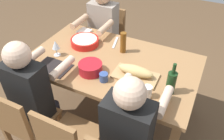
% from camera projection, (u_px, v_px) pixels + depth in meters
% --- Properties ---
extents(ground_plane, '(8.00, 8.00, 0.00)m').
position_uv_depth(ground_plane, '(112.00, 112.00, 2.68)').
color(ground_plane, brown).
extents(dining_table, '(1.64, 0.99, 0.74)m').
position_uv_depth(dining_table, '(112.00, 68.00, 2.27)').
color(dining_table, '#9E7044').
rests_on(dining_table, ground_plane).
extents(diner_far_left, '(0.41, 0.53, 1.20)m').
position_uv_depth(diner_far_left, '(129.00, 129.00, 1.64)').
color(diner_far_left, '#2D2D38').
rests_on(diner_far_left, ground_plane).
extents(chair_far_right, '(0.40, 0.40, 0.85)m').
position_uv_depth(chair_far_right, '(23.00, 122.00, 1.96)').
color(chair_far_right, olive).
rests_on(chair_far_right, ground_plane).
extents(diner_far_right, '(0.41, 0.53, 1.20)m').
position_uv_depth(diner_far_right, '(33.00, 90.00, 1.95)').
color(diner_far_right, '#2D2D38').
rests_on(diner_far_right, ground_plane).
extents(chair_near_right, '(0.40, 0.40, 0.85)m').
position_uv_depth(chair_near_right, '(109.00, 36.00, 3.10)').
color(chair_near_right, olive).
rests_on(chair_near_right, ground_plane).
extents(diner_near_right, '(0.41, 0.53, 1.20)m').
position_uv_depth(diner_near_right, '(102.00, 27.00, 2.84)').
color(diner_near_right, '#2D2D38').
rests_on(diner_near_right, ground_plane).
extents(serving_bowl_greens, '(0.22, 0.22, 0.10)m').
position_uv_depth(serving_bowl_greens, '(90.00, 67.00, 2.05)').
color(serving_bowl_greens, '#B21923').
rests_on(serving_bowl_greens, dining_table).
extents(serving_bowl_pasta, '(0.30, 0.30, 0.07)m').
position_uv_depth(serving_bowl_pasta, '(85.00, 41.00, 2.43)').
color(serving_bowl_pasta, red).
rests_on(serving_bowl_pasta, dining_table).
extents(cutting_board, '(0.40, 0.23, 0.02)m').
position_uv_depth(cutting_board, '(135.00, 76.00, 2.03)').
color(cutting_board, tan).
rests_on(cutting_board, dining_table).
extents(bread_loaf, '(0.32, 0.12, 0.09)m').
position_uv_depth(bread_loaf, '(136.00, 71.00, 1.99)').
color(bread_loaf, tan).
rests_on(bread_loaf, cutting_board).
extents(wine_bottle, '(0.08, 0.08, 0.29)m').
position_uv_depth(wine_bottle, '(171.00, 82.00, 1.81)').
color(wine_bottle, '#193819').
rests_on(wine_bottle, dining_table).
extents(beer_bottle, '(0.06, 0.06, 0.22)m').
position_uv_depth(beer_bottle, '(123.00, 43.00, 2.27)').
color(beer_bottle, brown).
rests_on(beer_bottle, dining_table).
extents(wine_glass, '(0.08, 0.08, 0.17)m').
position_uv_depth(wine_glass, '(56.00, 45.00, 2.22)').
color(wine_glass, silver).
rests_on(wine_glass, dining_table).
extents(cup_far_left, '(0.07, 0.07, 0.11)m').
position_uv_depth(cup_far_left, '(147.00, 92.00, 1.80)').
color(cup_far_left, white).
rests_on(cup_far_left, dining_table).
extents(placemat_far_right, '(0.32, 0.23, 0.01)m').
position_uv_depth(placemat_far_right, '(53.00, 67.00, 2.13)').
color(placemat_far_right, black).
rests_on(placemat_far_right, dining_table).
extents(cup_far_center, '(0.08, 0.08, 0.08)m').
position_uv_depth(cup_far_center, '(104.00, 77.00, 1.97)').
color(cup_far_center, '#334C8C').
rests_on(cup_far_center, dining_table).
extents(carving_knife, '(0.08, 0.23, 0.01)m').
position_uv_depth(carving_knife, '(115.00, 43.00, 2.47)').
color(carving_knife, silver).
rests_on(carving_knife, dining_table).
extents(napkin_stack, '(0.15, 0.15, 0.02)m').
position_uv_depth(napkin_stack, '(84.00, 32.00, 2.65)').
color(napkin_stack, white).
rests_on(napkin_stack, dining_table).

